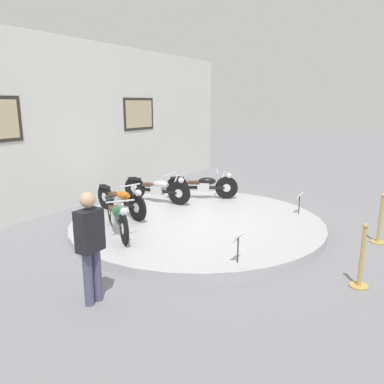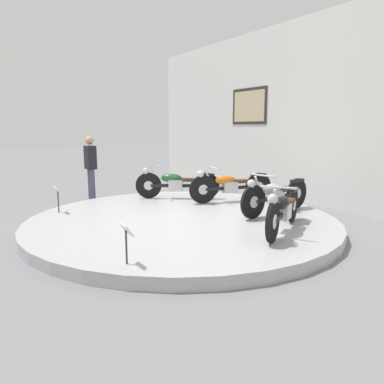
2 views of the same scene
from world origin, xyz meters
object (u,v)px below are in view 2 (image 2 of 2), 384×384
motorcycle_green (176,183)px  info_placard_front_centre (126,235)px  visitor_standing (91,164)px  motorcycle_orange (230,185)px  motorcycle_silver (275,194)px  info_placard_front_left (58,194)px  motorcycle_black (283,209)px

motorcycle_green → info_placard_front_centre: 4.26m
info_placard_front_centre → visitor_standing: bearing=166.2°
motorcycle_orange → visitor_standing: visitor_standing is taller
motorcycle_silver → motorcycle_green: bearing=-161.1°
motorcycle_orange → motorcycle_silver: same height
motorcycle_green → info_placard_front_left: (0.02, -2.65, -0.00)m
motorcycle_silver → visitor_standing: size_ratio=1.22×
motorcycle_green → motorcycle_orange: motorcycle_orange is taller
info_placard_front_left → visitor_standing: size_ratio=0.32×
motorcycle_silver → motorcycle_black: motorcycle_silver is taller
motorcycle_silver → info_placard_front_left: size_ratio=3.83×
motorcycle_black → info_placard_front_centre: bearing=-90.4°
motorcycle_orange → info_placard_front_left: (-0.97, -3.47, -0.01)m
info_placard_front_left → info_placard_front_centre: size_ratio=1.00×
motorcycle_orange → motorcycle_black: (2.37, -0.81, -0.00)m
motorcycle_black → info_placard_front_left: size_ratio=3.36×
motorcycle_black → motorcycle_green: bearing=180.0°
motorcycle_silver → motorcycle_black: (0.99, -0.81, -0.00)m
motorcycle_orange → motorcycle_silver: size_ratio=0.98×
motorcycle_black → info_placard_front_centre: 2.65m
info_placard_front_left → info_placard_front_centre: 3.32m
motorcycle_orange → info_placard_front_left: size_ratio=3.75×
motorcycle_black → info_placard_front_centre: size_ratio=3.36×
motorcycle_silver → info_placard_front_centre: (0.97, -3.46, -0.01)m
motorcycle_green → info_placard_front_centre: motorcycle_green is taller
motorcycle_silver → visitor_standing: bearing=-153.2°
motorcycle_black → visitor_standing: size_ratio=1.07×
motorcycle_black → motorcycle_orange: bearing=161.1°
motorcycle_orange → info_placard_front_centre: 4.19m
motorcycle_orange → motorcycle_black: bearing=-18.9°
motorcycle_silver → info_placard_front_left: 4.19m
motorcycle_green → motorcycle_orange: (0.99, 0.81, 0.01)m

